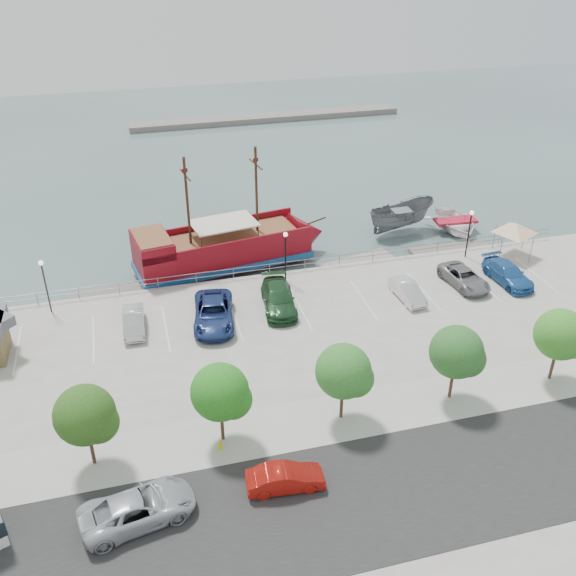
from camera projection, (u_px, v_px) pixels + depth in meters
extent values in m
plane|color=#435554|center=(308.00, 335.00, 46.71)|extent=(160.00, 160.00, 0.00)
cube|color=black|center=(397.00, 490.00, 32.87)|extent=(100.00, 8.00, 0.04)
cube|color=#A3A198|center=(357.00, 414.00, 37.86)|extent=(100.00, 4.00, 0.05)
cylinder|color=slate|center=(281.00, 263.00, 52.21)|extent=(50.00, 0.06, 0.06)
cylinder|color=slate|center=(281.00, 267.00, 52.42)|extent=(50.00, 0.06, 0.06)
cube|color=slate|center=(267.00, 118.00, 94.54)|extent=(40.00, 3.00, 0.80)
cube|color=maroon|center=(223.00, 251.00, 54.54)|extent=(15.14, 6.87, 2.37)
cube|color=navy|center=(224.00, 259.00, 54.93)|extent=(15.46, 7.18, 0.55)
cone|color=maroon|center=(308.00, 234.00, 57.39)|extent=(3.59, 4.79, 4.38)
cube|color=maroon|center=(152.00, 244.00, 51.51)|extent=(3.44, 4.94, 1.28)
cube|color=brown|center=(151.00, 237.00, 51.16)|extent=(3.20, 4.56, 0.11)
cube|color=brown|center=(227.00, 237.00, 54.07)|extent=(12.35, 5.89, 0.14)
cube|color=maroon|center=(214.00, 225.00, 55.49)|extent=(14.43, 2.55, 0.64)
cube|color=maroon|center=(231.00, 245.00, 52.05)|extent=(14.43, 2.55, 0.64)
cylinder|color=#382111|center=(256.00, 191.00, 53.17)|extent=(0.25, 0.25, 7.48)
cylinder|color=#382111|center=(187.00, 202.00, 51.07)|extent=(0.25, 0.25, 7.48)
cylinder|color=#382111|center=(256.00, 164.00, 52.02)|extent=(0.57, 2.72, 0.13)
cylinder|color=#382111|center=(185.00, 175.00, 49.91)|extent=(0.57, 2.72, 0.13)
cube|color=beige|center=(224.00, 223.00, 53.31)|extent=(5.78, 4.28, 0.11)
cylinder|color=#382111|center=(315.00, 221.00, 57.06)|extent=(2.26, 0.51, 0.54)
imported|color=#5C6063|center=(401.00, 219.00, 61.13)|extent=(7.47, 4.07, 2.73)
imported|color=white|center=(455.00, 224.00, 61.63)|extent=(5.08, 6.81, 1.35)
cube|color=slate|center=(118.00, 294.00, 51.33)|extent=(7.91, 2.87, 0.44)
cube|color=gray|center=(355.00, 263.00, 55.83)|extent=(7.28, 3.69, 0.40)
cube|color=#71675D|center=(450.00, 251.00, 57.86)|extent=(7.42, 2.30, 0.42)
cylinder|color=slate|center=(494.00, 236.00, 56.17)|extent=(0.09, 0.09, 2.14)
cylinder|color=slate|center=(524.00, 237.00, 56.02)|extent=(0.09, 0.09, 2.14)
cylinder|color=slate|center=(501.00, 249.00, 54.00)|extent=(0.09, 0.09, 2.14)
cylinder|color=slate|center=(531.00, 250.00, 53.85)|extent=(0.09, 0.09, 2.14)
pyramid|color=white|center=(516.00, 223.00, 54.05)|extent=(5.18, 5.18, 0.87)
imported|color=#A9ADB4|center=(138.00, 508.00, 30.94)|extent=(6.00, 3.64, 1.56)
imported|color=#A8150E|center=(285.00, 478.00, 32.72)|extent=(4.13, 1.74, 1.33)
cylinder|color=#CCC60D|center=(220.00, 446.00, 35.22)|extent=(0.22, 0.22, 0.54)
sphere|color=#CCC60D|center=(220.00, 442.00, 35.07)|extent=(0.24, 0.24, 0.24)
cylinder|color=black|center=(46.00, 288.00, 46.59)|extent=(0.12, 0.12, 4.00)
sphere|color=#FFF2CC|center=(41.00, 263.00, 45.52)|extent=(0.36, 0.36, 0.36)
cylinder|color=black|center=(285.00, 258.00, 50.60)|extent=(0.12, 0.12, 4.00)
sphere|color=#FFF2CC|center=(285.00, 234.00, 49.54)|extent=(0.36, 0.36, 0.36)
cylinder|color=black|center=(468.00, 236.00, 54.17)|extent=(0.12, 0.12, 4.00)
sphere|color=#FFF2CC|center=(472.00, 213.00, 53.10)|extent=(0.36, 0.36, 0.36)
cylinder|color=#473321|center=(92.00, 448.00, 33.97)|extent=(0.20, 0.20, 2.20)
sphere|color=#254A16|center=(85.00, 415.00, 32.80)|extent=(3.20, 3.20, 3.20)
sphere|color=#254A16|center=(98.00, 423.00, 32.89)|extent=(2.20, 2.20, 2.20)
cylinder|color=#473321|center=(222.00, 424.00, 35.53)|extent=(0.20, 0.20, 2.20)
sphere|color=#216619|center=(220.00, 392.00, 34.37)|extent=(3.20, 3.20, 3.20)
sphere|color=#216619|center=(232.00, 399.00, 34.45)|extent=(2.20, 2.20, 2.20)
cylinder|color=#473321|center=(342.00, 403.00, 37.09)|extent=(0.20, 0.20, 2.20)
sphere|color=#2A6724|center=(343.00, 371.00, 35.93)|extent=(3.20, 3.20, 3.20)
sphere|color=#2A6724|center=(355.00, 378.00, 36.01)|extent=(2.20, 2.20, 2.20)
cylinder|color=#473321|center=(451.00, 383.00, 38.65)|extent=(0.20, 0.20, 2.20)
sphere|color=#265622|center=(456.00, 352.00, 37.49)|extent=(3.20, 3.20, 3.20)
sphere|color=#265622|center=(467.00, 359.00, 37.57)|extent=(2.20, 2.20, 2.20)
cylinder|color=#473321|center=(553.00, 365.00, 40.21)|extent=(0.20, 0.20, 2.20)
sphere|color=#317421|center=(561.00, 334.00, 39.05)|extent=(3.20, 3.20, 3.20)
sphere|color=#317421|center=(571.00, 341.00, 39.13)|extent=(2.20, 2.20, 2.20)
imported|color=#B6B6B6|center=(134.00, 322.00, 45.19)|extent=(1.60, 4.21, 1.37)
imported|color=navy|center=(214.00, 313.00, 45.86)|extent=(3.68, 6.38, 1.67)
imported|color=#1F4926|center=(278.00, 298.00, 47.64)|extent=(2.94, 5.88, 1.64)
imported|color=silver|center=(407.00, 291.00, 48.87)|extent=(1.67, 4.13, 1.33)
imported|color=slate|center=(464.00, 278.00, 50.62)|extent=(2.84, 5.15, 1.37)
imported|color=#255CA2|center=(508.00, 274.00, 51.05)|extent=(2.47, 5.28, 1.49)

